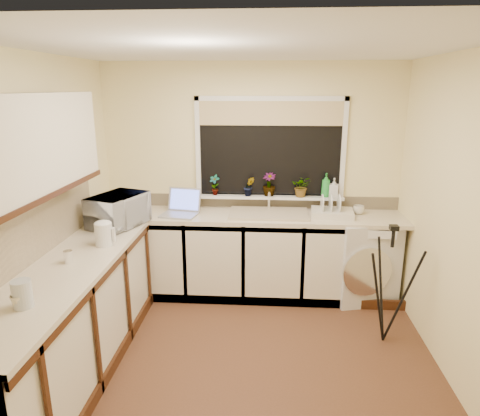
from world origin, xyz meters
The scene contains 34 objects.
floor centered at (0.00, 0.00, 0.00)m, with size 3.20×3.20×0.00m, color brown.
ceiling centered at (0.00, 0.00, 2.45)m, with size 3.20×3.20×0.00m, color white.
wall_back centered at (0.00, 1.50, 1.23)m, with size 3.20×3.20×0.00m, color #FAE9A6.
wall_front centered at (0.00, -1.50, 1.23)m, with size 3.20×3.20×0.00m, color #FAE9A6.
wall_left centered at (-1.60, 0.00, 1.23)m, with size 3.00×3.00×0.00m, color #FAE9A6.
wall_right centered at (1.60, 0.00, 1.23)m, with size 3.00×3.00×0.00m, color #FAE9A6.
base_cabinet_back centered at (-0.33, 1.20, 0.43)m, with size 2.55×0.60×0.86m, color silver.
base_cabinet_left centered at (-1.30, -0.30, 0.43)m, with size 0.54×2.40×0.86m, color silver.
worktop_back centered at (0.00, 1.20, 0.88)m, with size 3.20×0.60×0.04m, color beige.
worktop_left centered at (-1.30, -0.30, 0.88)m, with size 0.60×2.40×0.04m, color beige.
upper_cabinet centered at (-1.44, -0.45, 1.80)m, with size 0.28×1.90×0.70m, color silver.
splashback_left centered at (-1.59, -0.30, 1.12)m, with size 0.02×2.40×0.45m, color beige.
splashback_back centered at (0.00, 1.49, 0.97)m, with size 3.20×0.02×0.14m, color beige.
window_glass centered at (0.20, 1.49, 1.55)m, with size 1.50×0.02×1.00m, color black.
window_blind centered at (0.20, 1.46, 1.92)m, with size 1.50×0.02×0.25m, color tan.
windowsill centered at (0.20, 1.43, 1.04)m, with size 1.60×0.14×0.03m, color white.
sink centered at (0.20, 1.20, 0.91)m, with size 0.82×0.46×0.03m, color tan.
faucet centered at (0.20, 1.38, 1.02)m, with size 0.03×0.03×0.24m, color silver.
washing_machine centered at (1.19, 1.21, 0.44)m, with size 0.62×0.60×0.88m, color silver.
laptop centered at (-0.72, 1.16, 0.97)m, with size 0.41×0.40×0.26m.
kettle centered at (-1.18, 0.20, 1.00)m, with size 0.15×0.15×0.19m, color silver.
dish_rack centered at (0.85, 1.20, 0.93)m, with size 0.43×0.32×0.06m, color beige.
tripod centered at (1.24, 0.35, 0.54)m, with size 0.52×0.52×1.08m, color black, non-canonical shape.
glass_jug centered at (-1.28, -0.87, 0.99)m, with size 0.12×0.12×0.17m, color silver.
steel_jar centered at (-1.31, -0.19, 0.95)m, with size 0.07×0.07×0.10m, color white.
microwave centered at (-1.24, 0.73, 1.05)m, with size 0.55×0.37×0.30m, color silver.
plant_a centered at (-0.40, 1.42, 1.16)m, with size 0.12×0.08×0.22m, color #999999.
plant_b centered at (-0.02, 1.40, 1.16)m, with size 0.12×0.09×0.21m, color #999999.
plant_c centered at (0.20, 1.43, 1.18)m, with size 0.14×0.14×0.25m, color #999999.
plant_d centered at (0.55, 1.40, 1.16)m, with size 0.20×0.18×0.23m, color #999999.
soap_bottle_green centered at (0.80, 1.43, 1.18)m, with size 0.10×0.10×0.25m, color green.
soap_bottle_clear centered at (0.89, 1.40, 1.15)m, with size 0.09×0.10×0.21m, color #999999.
cup_back centered at (1.14, 1.29, 0.95)m, with size 0.12×0.12×0.09m, color silver.
cup_left centered at (-1.29, -0.89, 0.95)m, with size 0.10×0.10×0.09m, color beige.
Camera 1 is at (0.20, -3.13, 2.18)m, focal length 32.27 mm.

